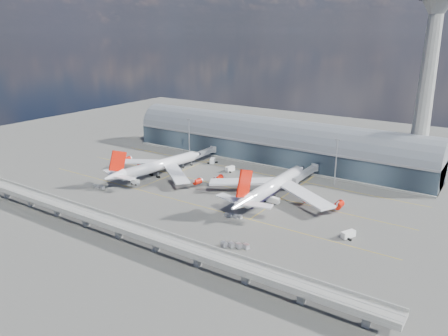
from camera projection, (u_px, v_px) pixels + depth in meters
The scene contains 20 objects.
ground at pixel (200, 197), 220.83m from camera, with size 500.00×500.00×0.00m, color #474744.
taxi_lines at pixel (225, 184), 238.34m from camera, with size 200.00×80.12×0.01m.
terminal at pixel (273, 143), 279.22m from camera, with size 200.00×30.00×28.00m.
control_tower at pixel (426, 89), 225.97m from camera, with size 19.00×19.00×103.00m.
guideway at pixel (118, 226), 175.65m from camera, with size 220.00×8.50×7.20m.
floodlight_mast_left at pixel (189, 137), 286.84m from camera, with size 3.00×0.70×25.70m.
floodlight_mast_right at pixel (336, 161), 233.78m from camera, with size 3.00×0.70×25.70m.
airliner_left at pixel (156, 166), 250.51m from camera, with size 66.07×69.52×21.21m.
airliner_right at pixel (272, 187), 216.66m from camera, with size 70.91×74.08×23.57m.
jet_bridge_left at pixel (204, 153), 280.90m from camera, with size 4.40×28.00×7.25m.
jet_bridge_right at pixel (306, 173), 241.32m from camera, with size 4.40×32.00×7.25m.
service_truck_0 at pixel (141, 167), 264.29m from camera, with size 2.64×6.38×2.58m.
service_truck_1 at pixel (135, 182), 238.15m from camera, with size 4.78×2.44×2.75m.
service_truck_2 at pixel (271, 200), 212.79m from camera, with size 8.43×2.83×3.03m.
service_truck_3 at pixel (348, 234), 176.53m from camera, with size 4.83×6.59×2.98m.
service_truck_4 at pixel (230, 169), 259.63m from camera, with size 3.98×6.12×3.27m.
service_truck_5 at pixel (213, 161), 275.79m from camera, with size 5.28×7.15×3.24m.
cargo_train_0 at pixel (98, 187), 232.06m from camera, with size 7.89×2.31×1.74m.
cargo_train_1 at pixel (235, 245), 168.66m from camera, with size 11.37×6.06×1.92m.
cargo_train_2 at pixel (233, 216), 196.22m from camera, with size 8.90×3.19×1.47m.
Camera 1 is at (124.72, -164.67, 80.32)m, focal length 35.00 mm.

